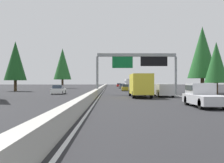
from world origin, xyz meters
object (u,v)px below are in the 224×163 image
(sign_gantry_overhead, at_px, (138,62))
(conifer_left_far, at_px, (62,64))
(oncoming_near, at_px, (59,90))
(conifer_left_mid, at_px, (15,61))
(sedan_far_right, at_px, (126,88))
(sedan_far_center, at_px, (119,85))
(bus_near_center, at_px, (129,83))
(minivan_mid_center, at_px, (163,90))
(sedan_distant_a, at_px, (122,86))
(box_truck_distant_b, at_px, (140,85))
(conifer_right_near, at_px, (216,62))
(pickup_mid_right, at_px, (203,95))
(conifer_right_mid, at_px, (202,52))

(sign_gantry_overhead, relative_size, conifer_left_far, 1.01)
(oncoming_near, relative_size, conifer_left_mid, 0.42)
(sedan_far_right, height_order, sedan_far_center, same)
(sign_gantry_overhead, bearing_deg, bus_near_center, -2.62)
(sign_gantry_overhead, xyz_separation_m, minivan_mid_center, (-6.75, -2.75, -4.18))
(sedan_far_right, distance_m, conifer_left_mid, 24.19)
(sedan_distant_a, distance_m, minivan_mid_center, 49.26)
(box_truck_distant_b, bearing_deg, sedan_distant_a, 0.06)
(sign_gantry_overhead, xyz_separation_m, conifer_left_mid, (15.07, 24.19, 1.27))
(box_truck_distant_b, xyz_separation_m, conifer_right_near, (8.07, -12.90, 3.42))
(sedan_far_right, relative_size, oncoming_near, 1.00)
(pickup_mid_right, bearing_deg, conifer_right_mid, -18.32)
(oncoming_near, height_order, conifer_right_mid, conifer_right_mid)
(pickup_mid_right, xyz_separation_m, sedan_distant_a, (64.13, 3.54, -0.23))
(box_truck_distant_b, xyz_separation_m, conifer_left_far, (52.24, 18.73, 6.03))
(conifer_right_mid, bearing_deg, box_truck_distant_b, 138.83)
(sign_gantry_overhead, bearing_deg, sedan_distant_a, 0.76)
(sedan_far_right, bearing_deg, sign_gantry_overhead, -177.33)
(sedan_far_center, height_order, conifer_left_far, conifer_left_far)
(sedan_far_right, height_order, oncoming_near, same)
(pickup_mid_right, distance_m, box_truck_distant_b, 14.22)
(sedan_far_center, bearing_deg, oncoming_near, 170.14)
(sign_gantry_overhead, bearing_deg, sedan_far_right, 2.67)
(sign_gantry_overhead, bearing_deg, oncoming_near, 82.38)
(sign_gantry_overhead, relative_size, conifer_right_near, 1.53)
(sedan_far_right, xyz_separation_m, minivan_mid_center, (-24.45, -3.57, 0.27))
(sedan_far_center, bearing_deg, conifer_right_near, -169.61)
(sign_gantry_overhead, relative_size, conifer_right_mid, 1.05)
(sedan_far_center, relative_size, minivan_mid_center, 0.88)
(sign_gantry_overhead, distance_m, oncoming_near, 13.56)
(conifer_right_near, distance_m, conifer_left_mid, 39.55)
(pickup_mid_right, height_order, oncoming_near, pickup_mid_right)
(minivan_mid_center, bearing_deg, sedan_far_right, 8.31)
(sign_gantry_overhead, height_order, bus_near_center, sign_gantry_overhead)
(box_truck_distant_b, distance_m, oncoming_near, 15.58)
(sedan_distant_a, relative_size, conifer_left_far, 0.35)
(conifer_left_mid, bearing_deg, conifer_right_mid, -102.67)
(conifer_right_mid, distance_m, conifer_left_mid, 37.55)
(sign_gantry_overhead, xyz_separation_m, conifer_right_near, (0.11, -12.39, -0.09))
(conifer_right_mid, distance_m, conifer_left_far, 49.04)
(bus_near_center, relative_size, conifer_right_mid, 0.95)
(sedan_far_center, height_order, sedan_distant_a, same)
(oncoming_near, bearing_deg, conifer_right_mid, 101.56)
(pickup_mid_right, relative_size, oncoming_near, 1.27)
(sign_gantry_overhead, distance_m, bus_near_center, 61.67)
(sedan_distant_a, distance_m, conifer_left_far, 20.01)
(sedan_far_center, bearing_deg, conifer_left_far, 145.30)
(sedan_far_center, bearing_deg, sign_gantry_overhead, -179.49)
(sign_gantry_overhead, xyz_separation_m, sedan_far_center, (71.14, 0.63, -4.44))
(pickup_mid_right, height_order, sedan_far_center, pickup_mid_right)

